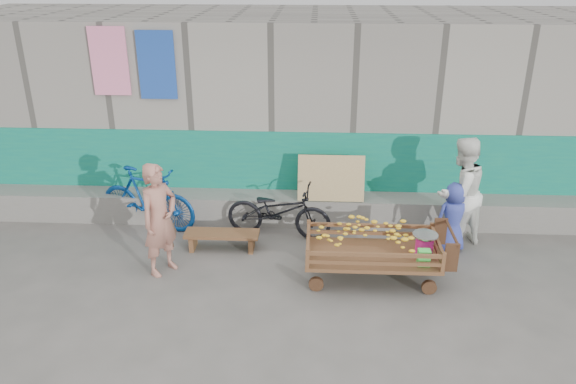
# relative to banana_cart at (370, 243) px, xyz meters

# --- Properties ---
(ground) EXTENTS (80.00, 80.00, 0.00)m
(ground) POSITION_rel_banana_cart_xyz_m (-0.77, -0.71, -0.53)
(ground) COLOR #51504B
(ground) RESTS_ON ground
(building_wall) EXTENTS (12.00, 3.50, 3.00)m
(building_wall) POSITION_rel_banana_cart_xyz_m (-0.77, 3.34, 0.93)
(building_wall) COLOR gray
(building_wall) RESTS_ON ground
(banana_cart) EXTENTS (1.85, 0.84, 0.79)m
(banana_cart) POSITION_rel_banana_cart_xyz_m (0.00, 0.00, 0.00)
(banana_cart) COLOR brown
(banana_cart) RESTS_ON ground
(bench) EXTENTS (1.06, 0.32, 0.26)m
(bench) POSITION_rel_banana_cart_xyz_m (-2.02, 0.70, -0.34)
(bench) COLOR brown
(bench) RESTS_ON ground
(vendor_man) EXTENTS (0.61, 0.66, 1.52)m
(vendor_man) POSITION_rel_banana_cart_xyz_m (-2.70, 0.06, 0.23)
(vendor_man) COLOR #A66C5C
(vendor_man) RESTS_ON ground
(woman) EXTENTS (1.00, 0.95, 1.62)m
(woman) POSITION_rel_banana_cart_xyz_m (1.33, 1.03, 0.28)
(woman) COLOR white
(woman) RESTS_ON ground
(child) EXTENTS (0.57, 0.44, 1.03)m
(child) POSITION_rel_banana_cart_xyz_m (1.22, 0.83, -0.02)
(child) COLOR #3441A0
(child) RESTS_ON ground
(bicycle_dark) EXTENTS (1.64, 0.80, 0.82)m
(bicycle_dark) POSITION_rel_banana_cart_xyz_m (-1.24, 1.14, -0.12)
(bicycle_dark) COLOR black
(bicycle_dark) RESTS_ON ground
(bicycle_blue) EXTENTS (1.67, 0.91, 0.97)m
(bicycle_blue) POSITION_rel_banana_cart_xyz_m (-3.26, 1.34, -0.05)
(bicycle_blue) COLOR navy
(bicycle_blue) RESTS_ON ground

